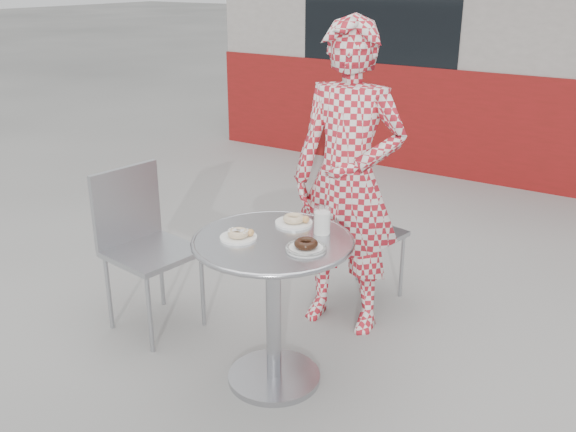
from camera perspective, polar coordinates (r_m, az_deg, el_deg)
The scene contains 10 objects.
ground at distance 3.18m, azimuth -1.86°, elevation -14.18°, with size 60.00×60.00×0.00m, color #9D9A96.
storefront at distance 7.84m, azimuth 22.93°, elevation 16.90°, with size 6.02×4.55×3.00m.
bistro_table at distance 2.88m, azimuth -1.32°, elevation -5.31°, with size 0.72×0.72×0.73m.
chair_far at distance 3.78m, azimuth 6.58°, elevation -3.89°, with size 0.45×0.45×0.80m.
chair_left at distance 3.53m, azimuth -11.86°, elevation -5.73°, with size 0.47×0.47×0.87m.
seated_person at distance 3.31m, azimuth 5.35°, elevation 3.17°, with size 0.60×0.39×1.64m, color #A91A25.
plate_far at distance 2.97m, azimuth 0.58°, elevation -0.41°, with size 0.17×0.17×0.05m.
plate_near at distance 2.82m, azimuth -4.37°, elevation -1.70°, with size 0.16×0.16×0.04m.
plate_checker at distance 2.70m, azimuth 1.61°, elevation -2.74°, with size 0.18×0.18×0.05m.
milk_cup at distance 2.85m, azimuth 3.05°, elevation -0.49°, with size 0.08×0.08×0.12m.
Camera 1 is at (1.50, -2.13, 1.83)m, focal length 40.00 mm.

